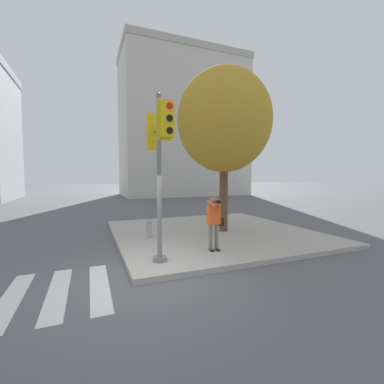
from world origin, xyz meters
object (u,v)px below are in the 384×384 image
(traffic_signal_pole, at_px, (159,151))
(fire_hydrant, at_px, (149,228))
(person_photographer, at_px, (214,218))
(street_tree, at_px, (224,121))

(traffic_signal_pole, xyz_separation_m, fire_hydrant, (0.29, 2.74, -2.65))
(fire_hydrant, bearing_deg, traffic_signal_pole, -96.04)
(traffic_signal_pole, height_order, person_photographer, traffic_signal_pole)
(street_tree, height_order, fire_hydrant, street_tree)
(traffic_signal_pole, relative_size, fire_hydrant, 6.25)
(street_tree, relative_size, fire_hydrant, 9.33)
(person_photographer, height_order, fire_hydrant, person_photographer)
(person_photographer, distance_m, street_tree, 4.66)
(street_tree, bearing_deg, fire_hydrant, -179.17)
(traffic_signal_pole, xyz_separation_m, person_photographer, (1.83, 0.35, -2.00))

